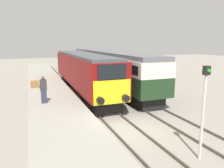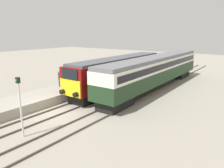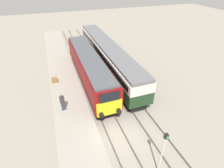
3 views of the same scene
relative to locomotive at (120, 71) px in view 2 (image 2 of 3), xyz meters
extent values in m
plane|color=gray|center=(0.00, -10.05, -2.16)|extent=(120.00, 120.00, 0.00)
cube|color=#9E998C|center=(-3.30, -2.05, -1.74)|extent=(3.50, 50.00, 0.83)
cube|color=#4C4238|center=(-0.72, -5.05, -2.09)|extent=(0.07, 60.00, 0.14)
cube|color=#4C4238|center=(0.72, -5.05, -2.09)|extent=(0.07, 60.00, 0.14)
cube|color=#4C4238|center=(2.68, -5.05, -2.09)|extent=(0.07, 60.00, 0.14)
cube|color=#4C4238|center=(4.12, -5.05, -2.09)|extent=(0.07, 60.00, 0.14)
cube|color=black|center=(0.00, -5.43, -1.66)|extent=(2.03, 4.00, 1.00)
cube|color=black|center=(0.00, 5.52, -1.66)|extent=(2.03, 4.00, 1.00)
cube|color=maroon|center=(0.00, 0.04, 0.12)|extent=(2.70, 15.95, 2.56)
cube|color=yellow|center=(0.00, -7.97, -0.39)|extent=(2.48, 0.10, 1.54)
cube|color=black|center=(0.00, -7.97, 0.89)|extent=(1.89, 0.10, 0.92)
cube|color=#4C5156|center=(0.00, 0.04, 1.52)|extent=(2.38, 15.31, 0.24)
cylinder|color=black|center=(-0.85, -8.18, -0.81)|extent=(0.44, 0.35, 0.44)
cylinder|color=black|center=(0.85, -8.18, -0.81)|extent=(0.44, 0.35, 0.44)
cube|color=black|center=(3.40, -5.76, -1.68)|extent=(1.89, 3.60, 0.95)
cube|color=black|center=(3.40, 11.32, -1.68)|extent=(1.89, 3.60, 0.95)
cube|color=#1E381E|center=(3.40, 2.78, -0.49)|extent=(2.70, 21.47, 1.44)
cube|color=silver|center=(3.40, 2.78, 0.80)|extent=(2.71, 21.47, 1.13)
cube|color=black|center=(3.40, 2.78, 0.80)|extent=(2.75, 20.61, 0.62)
cube|color=slate|center=(3.40, 2.78, 1.54)|extent=(2.48, 21.47, 0.36)
cube|color=#2D334C|center=(-4.00, -5.58, -0.89)|extent=(0.36, 0.24, 0.87)
cube|color=#333338|center=(-4.00, -5.58, -0.09)|extent=(0.44, 0.26, 0.73)
sphere|color=brown|center=(-4.00, -5.58, 0.39)|extent=(0.24, 0.24, 0.24)
cylinder|color=silver|center=(1.70, -13.88, -0.36)|extent=(0.12, 0.12, 3.60)
cube|color=black|center=(1.70, -13.88, 1.62)|extent=(0.24, 0.20, 0.36)
sphere|color=green|center=(1.70, -13.99, 1.62)|extent=(0.14, 0.14, 0.14)
cube|color=olive|center=(-4.43, 0.03, -1.03)|extent=(0.70, 0.56, 0.60)
camera|label=1|loc=(-4.77, -20.48, 2.72)|focal=35.00mm
camera|label=2|loc=(13.99, -21.14, 4.51)|focal=35.00mm
camera|label=3|loc=(-3.97, -19.65, 10.25)|focal=28.00mm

